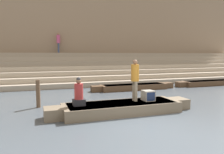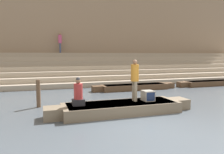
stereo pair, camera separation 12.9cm
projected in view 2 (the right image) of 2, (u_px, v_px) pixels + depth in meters
The scene contains 11 objects.
ground_plane at pixel (153, 128), 6.88m from camera, with size 120.00×120.00×0.00m, color #4C5660.
ghat_steps at pixel (82, 72), 18.25m from camera, with size 36.00×5.06×2.47m.
back_wall at pixel (77, 34), 20.18m from camera, with size 34.20×1.28×8.54m.
rowboat_main at pixel (121, 107), 8.60m from camera, with size 5.91×1.56×0.41m.
person_standing at pixel (135, 77), 8.81m from camera, with size 0.32×0.32×1.68m.
person_rowing at pixel (78, 94), 8.09m from camera, with size 0.45×0.35×1.06m.
tv_set at pixel (148, 96), 8.93m from camera, with size 0.44×0.49×0.42m.
moored_boat_shore at pixel (135, 87), 14.38m from camera, with size 5.73×1.06×0.36m.
moored_boat_distant at pixel (212, 83), 16.42m from camera, with size 5.82×1.06×0.36m.
mooring_post at pixel (38, 94), 9.52m from camera, with size 0.18×0.18×1.20m, color brown.
person_on_steps at pixel (60, 41), 18.85m from camera, with size 0.30×0.30×1.72m.
Camera 2 is at (-3.31, -5.95, 2.29)m, focal length 35.00 mm.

